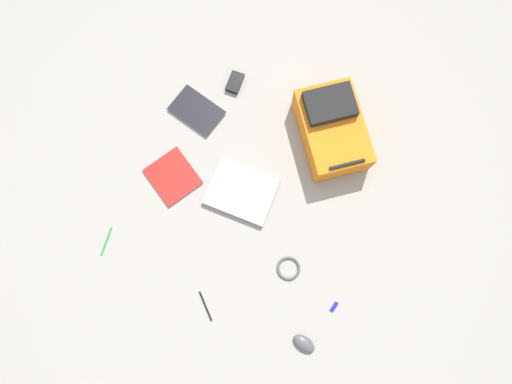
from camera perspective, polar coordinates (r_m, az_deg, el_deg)
name	(u,v)px	position (r m, az deg, el deg)	size (l,w,h in m)	color
ground_plane	(251,188)	(2.18, -0.66, 0.52)	(4.18, 4.18, 0.00)	gray
backpack	(332,129)	(2.19, 9.88, 8.14)	(0.48, 0.52, 0.21)	orange
laptop	(241,192)	(2.16, -1.95, -0.02)	(0.33, 0.26, 0.03)	#929296
book_blue	(197,111)	(2.31, -7.77, 10.47)	(0.30, 0.24, 0.02)	silver
book_manual	(173,177)	(2.22, -10.81, 2.00)	(0.31, 0.31, 0.01)	silver
computer_mouse	(304,343)	(2.14, 6.31, -19.09)	(0.06, 0.11, 0.04)	#4C4C51
cable_coil	(288,268)	(2.13, 4.27, -9.94)	(0.11, 0.11, 0.01)	#4C4C51
power_brick	(235,82)	(2.35, -2.78, 14.12)	(0.07, 0.11, 0.03)	black
pen_black	(205,306)	(2.14, -6.65, -14.62)	(0.01, 0.01, 0.15)	black
pen_blue	(106,241)	(2.26, -19.00, -6.10)	(0.01, 0.01, 0.14)	#198C33
usb_stick	(334,307)	(2.16, 10.18, -14.58)	(0.02, 0.05, 0.01)	#191999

